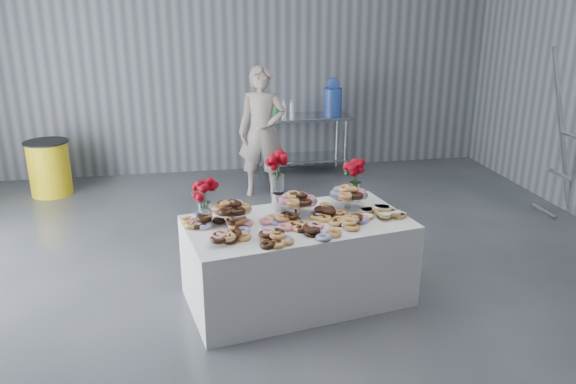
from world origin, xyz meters
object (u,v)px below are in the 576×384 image
object	(u,v)px
person	(262,132)
stepladder	(574,136)
water_jug	(333,98)
trash_barrel	(49,168)
display_table	(298,260)
prep_table	(300,134)

from	to	relation	value
person	stepladder	bearing A→B (deg)	-13.40
water_jug	person	world-z (taller)	person
trash_barrel	stepladder	size ratio (longest dim) A/B	0.36
water_jug	trash_barrel	world-z (taller)	water_jug
water_jug	stepladder	bearing A→B (deg)	-47.01
water_jug	display_table	bearing A→B (deg)	-108.70
trash_barrel	stepladder	xyz separation A→B (m)	(6.33, -2.09, 0.67)
person	stepladder	distance (m)	3.81
prep_table	trash_barrel	xyz separation A→B (m)	(-3.55, -0.35, -0.24)
stepladder	prep_table	bearing A→B (deg)	138.67
display_table	stepladder	xyz separation A→B (m)	(3.54, 1.30, 0.67)
prep_table	stepladder	xyz separation A→B (m)	(2.78, -2.44, 0.42)
water_jug	person	size ratio (longest dim) A/B	0.32
water_jug	stepladder	size ratio (longest dim) A/B	0.27
display_table	person	distance (m)	2.94
display_table	person	world-z (taller)	person
display_table	water_jug	distance (m)	4.03
person	trash_barrel	world-z (taller)	person
prep_table	person	distance (m)	1.12
stepladder	water_jug	bearing A→B (deg)	132.99
display_table	person	size ratio (longest dim) A/B	1.09
water_jug	trash_barrel	bearing A→B (deg)	-175.06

